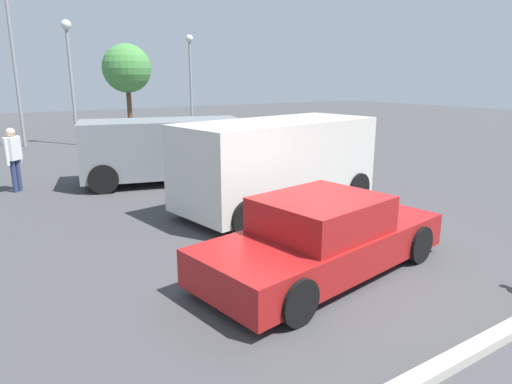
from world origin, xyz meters
The scene contains 10 objects.
ground_plane centered at (0.00, 0.00, 0.00)m, with size 80.00×80.00×0.00m, color #424244.
sedan_foreground centered at (-0.10, -0.02, 0.58)m, with size 4.61×2.38×1.27m.
van_white centered at (1.40, 3.33, 1.14)m, with size 5.15×2.85×2.10m.
suv_dark centered at (0.20, 7.47, 1.02)m, with size 4.98×3.12×1.85m.
pedestrian centered at (-3.65, 8.56, 1.05)m, with size 0.45×0.46×1.75m.
parking_curb centered at (0.00, -2.65, 0.06)m, with size 8.09×0.20×0.12m, color #B7B2A8.
light_post_near centered at (-2.46, 17.70, 4.94)m, with size 0.44×0.44×7.44m.
light_post_mid centered at (7.13, 20.35, 3.80)m, with size 0.44×0.44×5.48m.
light_post_far centered at (-0.33, 16.89, 3.81)m, with size 0.44×0.44×5.50m.
tree_back_center centered at (3.81, 21.97, 3.54)m, with size 2.82×2.82×4.97m.
Camera 1 is at (-4.64, -5.07, 3.06)m, focal length 31.48 mm.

